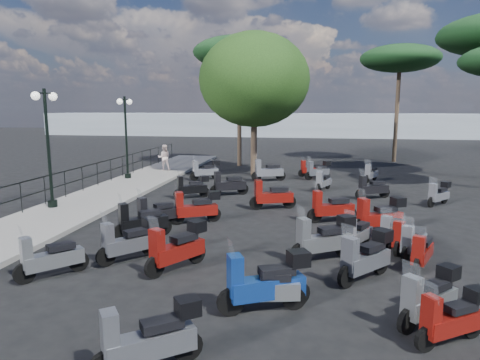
% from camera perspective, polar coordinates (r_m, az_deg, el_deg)
% --- Properties ---
extents(ground, '(120.00, 120.00, 0.00)m').
position_cam_1_polar(ground, '(14.60, 0.16, -5.61)').
color(ground, black).
rests_on(ground, ground).
extents(sidewalk, '(3.00, 30.00, 0.15)m').
position_cam_1_polar(sidewalk, '(19.43, -17.55, -1.97)').
color(sidewalk, slate).
rests_on(sidewalk, ground).
extents(railing, '(0.04, 26.04, 1.10)m').
position_cam_1_polar(railing, '(19.75, -21.29, 0.42)').
color(railing, black).
rests_on(railing, sidewalk).
extents(lamp_post_1, '(0.35, 1.29, 4.36)m').
position_cam_1_polar(lamp_post_1, '(17.23, -24.25, 4.80)').
color(lamp_post_1, black).
rests_on(lamp_post_1, sidewalk).
extents(lamp_post_2, '(0.38, 1.25, 4.25)m').
position_cam_1_polar(lamp_post_2, '(23.11, -14.96, 6.19)').
color(lamp_post_2, black).
rests_on(lamp_post_2, sidewalk).
extents(pedestrian_far, '(0.88, 0.77, 1.52)m').
position_cam_1_polar(pedestrian_far, '(25.73, -10.06, 2.98)').
color(pedestrian_far, silver).
rests_on(pedestrian_far, sidewalk).
extents(scooter_1, '(1.17, 1.32, 1.32)m').
position_cam_1_polar(scooter_1, '(10.77, -24.02, -9.53)').
color(scooter_1, black).
rests_on(scooter_1, ground).
extents(scooter_2, '(1.46, 1.20, 1.41)m').
position_cam_1_polar(scooter_2, '(13.04, -13.04, -5.50)').
color(scooter_2, black).
rests_on(scooter_2, ground).
extents(scooter_3, '(1.61, 1.01, 1.39)m').
position_cam_1_polar(scooter_3, '(14.41, -5.87, -3.71)').
color(scooter_3, black).
rests_on(scooter_3, ground).
extents(scooter_4, '(1.60, 0.99, 1.40)m').
position_cam_1_polar(scooter_4, '(18.79, -1.56, -0.63)').
color(scooter_4, black).
rests_on(scooter_4, ground).
extents(scooter_5, '(1.49, 1.08, 1.35)m').
position_cam_1_polar(scooter_5, '(22.93, -4.64, 1.27)').
color(scooter_5, black).
rests_on(scooter_5, ground).
extents(scooter_6, '(1.45, 1.15, 1.35)m').
position_cam_1_polar(scooter_6, '(6.78, -12.01, -20.06)').
color(scooter_6, black).
rests_on(scooter_6, ground).
extents(scooter_7, '(1.13, 1.61, 1.44)m').
position_cam_1_polar(scooter_7, '(10.40, -8.38, -8.97)').
color(scooter_7, black).
rests_on(scooter_7, ground).
extents(scooter_8, '(1.24, 1.40, 1.36)m').
position_cam_1_polar(scooter_8, '(11.25, -14.55, -7.90)').
color(scooter_8, black).
rests_on(scooter_8, ground).
extents(scooter_9, '(1.24, 1.27, 1.33)m').
position_cam_1_polar(scooter_9, '(14.09, -11.08, -4.42)').
color(scooter_9, black).
rests_on(scooter_9, ground).
extents(scooter_10, '(1.41, 0.96, 1.25)m').
position_cam_1_polar(scooter_10, '(18.35, -6.42, -0.99)').
color(scooter_10, black).
rests_on(scooter_10, ground).
extents(scooter_11, '(1.77, 0.91, 1.48)m').
position_cam_1_polar(scooter_11, '(22.53, 3.72, 1.15)').
color(scooter_11, black).
rests_on(scooter_11, ground).
extents(scooter_12, '(1.73, 1.05, 1.49)m').
position_cam_1_polar(scooter_12, '(8.35, 3.45, -13.52)').
color(scooter_12, black).
rests_on(scooter_12, ground).
extents(scooter_13, '(1.61, 0.63, 1.30)m').
position_cam_1_polar(scooter_13, '(8.40, 2.90, -14.22)').
color(scooter_13, black).
rests_on(scooter_13, ground).
extents(scooter_14, '(1.31, 1.42, 1.40)m').
position_cam_1_polar(scooter_14, '(10.11, 16.39, -9.91)').
color(scooter_14, black).
rests_on(scooter_14, ground).
extents(scooter_15, '(1.68, 0.85, 1.40)m').
position_cam_1_polar(scooter_15, '(14.78, 12.05, -3.69)').
color(scooter_15, black).
rests_on(scooter_15, ground).
extents(scooter_16, '(1.76, 0.85, 1.45)m').
position_cam_1_polar(scooter_16, '(16.32, 4.26, -2.18)').
color(scooter_16, black).
rests_on(scooter_16, ground).
extents(scooter_17, '(1.38, 1.10, 1.29)m').
position_cam_1_polar(scooter_17, '(23.40, 10.35, 1.26)').
color(scooter_17, black).
rests_on(scooter_17, ground).
extents(scooter_19, '(1.64, 1.11, 1.46)m').
position_cam_1_polar(scooter_19, '(11.14, 11.12, -7.74)').
color(scooter_19, black).
rests_on(scooter_19, ground).
extents(scooter_20, '(0.77, 1.38, 1.18)m').
position_cam_1_polar(scooter_20, '(11.27, 23.09, -8.89)').
color(scooter_20, black).
rests_on(scooter_20, ground).
extents(scooter_21, '(1.68, 1.03, 1.45)m').
position_cam_1_polar(scooter_21, '(13.86, 18.10, -4.60)').
color(scooter_21, black).
rests_on(scooter_21, ground).
extents(scooter_22, '(0.78, 1.41, 1.20)m').
position_cam_1_polar(scooter_22, '(20.25, 11.03, -0.26)').
color(scooter_22, black).
rests_on(scooter_22, ground).
extents(scooter_23, '(1.42, 0.72, 1.18)m').
position_cam_1_polar(scooter_23, '(24.28, 9.35, 1.41)').
color(scooter_23, black).
rests_on(scooter_23, ground).
extents(scooter_24, '(1.30, 0.94, 1.18)m').
position_cam_1_polar(scooter_24, '(8.10, 26.41, -16.26)').
color(scooter_24, black).
rests_on(scooter_24, ground).
extents(scooter_25, '(1.28, 1.25, 1.30)m').
position_cam_1_polar(scooter_25, '(8.59, 23.88, -14.23)').
color(scooter_25, black).
rests_on(scooter_25, ground).
extents(scooter_26, '(0.88, 1.31, 1.18)m').
position_cam_1_polar(scooter_26, '(12.03, 22.08, -7.66)').
color(scooter_26, black).
rests_on(scooter_26, ground).
extents(scooter_27, '(1.10, 1.21, 1.19)m').
position_cam_1_polar(scooter_27, '(18.65, 24.97, -1.74)').
color(scooter_27, black).
rests_on(scooter_27, ground).
extents(scooter_28, '(1.51, 0.88, 1.30)m').
position_cam_1_polar(scooter_28, '(18.97, 17.20, -1.08)').
color(scooter_28, black).
rests_on(scooter_28, ground).
extents(scooter_29, '(0.83, 1.39, 1.21)m').
position_cam_1_polar(scooter_29, '(23.27, 17.06, 0.78)').
color(scooter_29, black).
rests_on(scooter_29, ground).
extents(scooter_30, '(0.77, 1.38, 1.18)m').
position_cam_1_polar(scooter_30, '(12.41, 20.82, -7.06)').
color(scooter_30, black).
rests_on(scooter_30, ground).
extents(scooter_31, '(0.88, 1.31, 1.18)m').
position_cam_1_polar(scooter_31, '(12.84, 19.62, -6.44)').
color(scooter_31, black).
rests_on(scooter_31, ground).
extents(scooter_32, '(0.88, 1.31, 1.18)m').
position_cam_1_polar(scooter_32, '(12.23, 15.36, -7.01)').
color(scooter_32, black).
rests_on(scooter_32, ground).
extents(broadleaf_tree, '(6.17, 6.17, 7.97)m').
position_cam_1_polar(broadleaf_tree, '(24.46, 1.90, 13.18)').
color(broadleaf_tree, '#38281E').
rests_on(broadleaf_tree, ground).
extents(pine_0, '(5.41, 5.41, 8.11)m').
position_cam_1_polar(pine_0, '(32.49, 20.56, 14.88)').
color(pine_0, '#38281E').
rests_on(pine_0, ground).
extents(pine_2, '(5.92, 5.92, 8.32)m').
position_cam_1_polar(pine_2, '(28.42, -0.09, 16.57)').
color(pine_2, '#38281E').
rests_on(pine_2, ground).
extents(distant_hills, '(70.00, 8.00, 3.00)m').
position_cam_1_polar(distant_hills, '(58.98, 7.53, 7.32)').
color(distant_hills, gray).
rests_on(distant_hills, ground).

